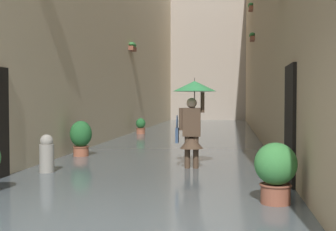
# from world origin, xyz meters

# --- Properties ---
(ground_plane) EXTENTS (66.99, 66.99, 0.00)m
(ground_plane) POSITION_xyz_m (0.00, -13.40, 0.00)
(ground_plane) COLOR #605B56
(flood_water) EXTENTS (6.15, 32.80, 0.12)m
(flood_water) POSITION_xyz_m (0.00, -13.40, 0.06)
(flood_water) COLOR #515B60
(flood_water) RESTS_ON ground_plane
(building_facade_left) EXTENTS (2.04, 30.80, 10.25)m
(building_facade_left) POSITION_xyz_m (-3.57, -13.39, 5.12)
(building_facade_left) COLOR tan
(building_facade_left) RESTS_ON ground_plane
(building_facade_far) EXTENTS (8.95, 1.80, 11.16)m
(building_facade_far) POSITION_xyz_m (0.00, -27.70, 5.58)
(building_facade_far) COLOR #A89989
(building_facade_far) RESTS_ON ground_plane
(person_wading) EXTENTS (0.93, 0.93, 2.06)m
(person_wading) POSITION_xyz_m (-0.82, -4.62, 1.39)
(person_wading) COLOR black
(person_wading) RESTS_ON ground_plane
(potted_plant_mid_right) EXTENTS (0.40, 0.40, 0.79)m
(potted_plant_mid_right) POSITION_xyz_m (2.18, -13.69, 0.41)
(potted_plant_mid_right) COLOR #9E563D
(potted_plant_mid_right) RESTS_ON ground_plane
(potted_plant_near_right) EXTENTS (0.57, 0.57, 1.04)m
(potted_plant_near_right) POSITION_xyz_m (2.23, -6.25, 0.59)
(potted_plant_near_right) COLOR #9E563D
(potted_plant_near_right) RESTS_ON ground_plane
(potted_plant_near_left) EXTENTS (0.60, 0.60, 0.99)m
(potted_plant_near_left) POSITION_xyz_m (-2.25, -1.59, 0.57)
(potted_plant_near_left) COLOR brown
(potted_plant_near_left) RESTS_ON ground_plane
(mooring_bollard) EXTENTS (0.30, 0.30, 0.89)m
(mooring_bollard) POSITION_xyz_m (2.06, -3.69, 0.44)
(mooring_bollard) COLOR gray
(mooring_bollard) RESTS_ON ground_plane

